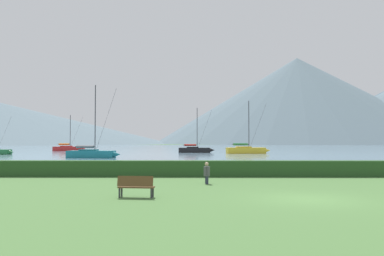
{
  "coord_description": "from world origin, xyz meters",
  "views": [
    {
      "loc": [
        -4.76,
        -17.09,
        2.45
      ],
      "look_at": [
        -5.45,
        65.65,
        5.19
      ],
      "focal_mm": 37.61,
      "sensor_mm": 36.0,
      "label": 1
    }
  ],
  "objects_px": {
    "park_bench_near_path": "(136,185)",
    "sailboat_slip_3": "(68,148)",
    "sailboat_slip_2": "(92,153)",
    "person_seated_viewer": "(207,172)",
    "sailboat_slip_6": "(246,150)",
    "sailboat_slip_1": "(195,150)"
  },
  "relations": [
    {
      "from": "park_bench_near_path",
      "to": "sailboat_slip_3",
      "type": "bearing_deg",
      "value": 115.94
    },
    {
      "from": "sailboat_slip_2",
      "to": "person_seated_viewer",
      "type": "height_order",
      "value": "sailboat_slip_2"
    },
    {
      "from": "sailboat_slip_2",
      "to": "sailboat_slip_3",
      "type": "bearing_deg",
      "value": 118.32
    },
    {
      "from": "sailboat_slip_2",
      "to": "person_seated_viewer",
      "type": "distance_m",
      "value": 39.07
    },
    {
      "from": "sailboat_slip_2",
      "to": "sailboat_slip_6",
      "type": "relative_size",
      "value": 1.02
    },
    {
      "from": "sailboat_slip_1",
      "to": "sailboat_slip_3",
      "type": "relative_size",
      "value": 1.06
    },
    {
      "from": "sailboat_slip_3",
      "to": "park_bench_near_path",
      "type": "bearing_deg",
      "value": -66.86
    },
    {
      "from": "sailboat_slip_3",
      "to": "sailboat_slip_1",
      "type": "bearing_deg",
      "value": -20.7
    },
    {
      "from": "sailboat_slip_1",
      "to": "park_bench_near_path",
      "type": "height_order",
      "value": "sailboat_slip_1"
    },
    {
      "from": "sailboat_slip_1",
      "to": "person_seated_viewer",
      "type": "bearing_deg",
      "value": -87.66
    },
    {
      "from": "sailboat_slip_6",
      "to": "person_seated_viewer",
      "type": "height_order",
      "value": "sailboat_slip_6"
    },
    {
      "from": "park_bench_near_path",
      "to": "sailboat_slip_2",
      "type": "bearing_deg",
      "value": 113.47
    },
    {
      "from": "park_bench_near_path",
      "to": "sailboat_slip_6",
      "type": "bearing_deg",
      "value": 85.03
    },
    {
      "from": "sailboat_slip_3",
      "to": "person_seated_viewer",
      "type": "height_order",
      "value": "sailboat_slip_3"
    },
    {
      "from": "sailboat_slip_1",
      "to": "sailboat_slip_3",
      "type": "distance_m",
      "value": 35.29
    },
    {
      "from": "sailboat_slip_1",
      "to": "sailboat_slip_6",
      "type": "distance_m",
      "value": 12.19
    },
    {
      "from": "sailboat_slip_6",
      "to": "park_bench_near_path",
      "type": "height_order",
      "value": "sailboat_slip_6"
    },
    {
      "from": "sailboat_slip_2",
      "to": "park_bench_near_path",
      "type": "relative_size",
      "value": 6.66
    },
    {
      "from": "sailboat_slip_2",
      "to": "sailboat_slip_6",
      "type": "height_order",
      "value": "sailboat_slip_2"
    },
    {
      "from": "sailboat_slip_3",
      "to": "person_seated_viewer",
      "type": "distance_m",
      "value": 84.98
    },
    {
      "from": "sailboat_slip_3",
      "to": "park_bench_near_path",
      "type": "relative_size",
      "value": 5.65
    },
    {
      "from": "park_bench_near_path",
      "to": "person_seated_viewer",
      "type": "relative_size",
      "value": 1.29
    }
  ]
}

